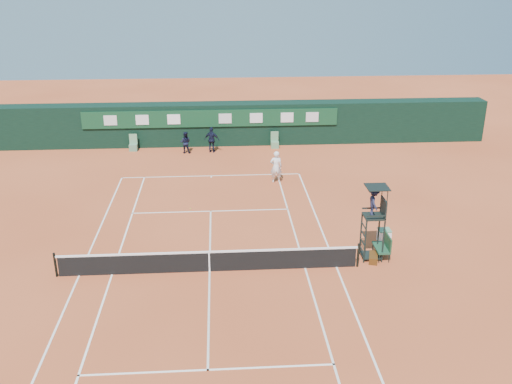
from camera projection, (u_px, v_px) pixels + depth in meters
ground at (210, 271)px, 24.34m from camera, size 90.00×90.00×0.00m
court_lines at (210, 271)px, 24.34m from camera, size 11.05×23.85×0.01m
tennis_net at (209, 261)px, 24.15m from camera, size 12.90×0.10×1.10m
back_wall at (211, 124)px, 41.14m from camera, size 40.00×1.65×3.00m
linesman_chair_left at (133, 146)px, 40.08m from camera, size 0.55×0.50×1.15m
linesman_chair_right at (275, 143)px, 40.70m from camera, size 0.55×0.50×1.15m
umpire_chair at (374, 207)px, 24.53m from camera, size 0.96×0.95×3.42m
player_bench at (384, 245)px, 25.34m from camera, size 0.56×1.20×1.10m
tennis_bag at (373, 258)px, 25.13m from camera, size 0.58×0.91×0.31m
cooler at (384, 236)px, 26.81m from camera, size 0.57×0.57×0.65m
tennis_ball at (190, 208)px, 30.54m from camera, size 0.07×0.07×0.07m
player at (276, 167)px, 33.95m from camera, size 0.72×0.48×1.96m
ball_kid_left at (185, 142)px, 39.42m from camera, size 0.82×0.69×1.51m
ball_kid_right at (212, 140)px, 39.50m from camera, size 1.13×0.71×1.79m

